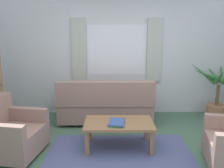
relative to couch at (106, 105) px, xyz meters
The scene contains 9 objects.
ground_plane 1.64m from the couch, 81.47° to the right, with size 6.24×6.24×0.00m, color #476B56.
wall_back 1.18m from the couch, 70.80° to the left, with size 5.32×0.12×2.60m, color silver.
window_with_curtains 1.26m from the couch, 68.35° to the left, with size 1.98×0.07×1.40m.
area_rug 1.64m from the couch, 81.47° to the right, with size 2.23×1.81×0.01m, color #4C5684.
couch is the anchor object (origin of this frame).
armchair_left 1.96m from the couch, 137.29° to the right, with size 0.95×0.96×0.88m.
coffee_table 1.14m from the couch, 78.26° to the right, with size 1.10×0.64×0.44m.
book_stack_on_table 1.21m from the couch, 80.76° to the right, with size 0.28×0.36×0.05m.
potted_plant 2.39m from the couch, ahead, with size 1.31×1.23×1.24m.
Camera 1 is at (-0.14, -3.09, 1.85)m, focal length 37.94 mm.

